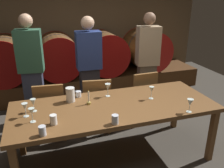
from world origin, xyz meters
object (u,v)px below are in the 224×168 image
object	(u,v)px
guest_center	(89,70)
wine_glass_right	(152,90)
wine_barrel_far_left	(5,60)
wine_barrel_far_right	(146,49)
wine_glass_center_left	(33,103)
wine_glass_left	(32,112)
wine_glass_center_right	(108,87)
chair_right	(142,95)
cup_center_right	(78,94)
chair_center	(97,102)
wine_glass_far_right	(190,103)
wine_glass_far_left	(25,107)
cup_center_left	(53,120)
candle_center	(89,100)
chair_left	(50,108)
cup_far_right	(115,119)
guest_left	(32,70)
guest_right	(147,62)
pitcher	(70,95)
wine_barrel_center_right	(104,52)
dining_table	(115,110)
cup_far_left	(42,131)

from	to	relation	value
guest_center	wine_glass_right	size ratio (longest dim) A/B	10.38
wine_barrel_far_left	wine_barrel_far_right	size ratio (longest dim) A/B	1.00
wine_glass_center_left	guest_center	bearing A→B (deg)	47.95
wine_glass_left	wine_glass_center_right	size ratio (longest dim) A/B	0.92
chair_right	cup_center_right	distance (m)	1.18
chair_center	wine_glass_far_right	bearing A→B (deg)	134.64
wine_glass_far_left	cup_center_left	distance (m)	0.38
chair_right	candle_center	world-z (taller)	candle_center
chair_left	wine_glass_left	bearing A→B (deg)	81.17
chair_left	cup_far_right	xyz separation A→B (m)	(0.60, -1.10, 0.31)
guest_left	cup_center_left	size ratio (longest dim) A/B	16.42
guest_right	wine_glass_center_right	world-z (taller)	guest_right
wine_glass_far_left	wine_glass_far_right	world-z (taller)	same
wine_glass_center_right	pitcher	bearing A→B (deg)	-178.54
wine_barrel_far_left	wine_glass_right	xyz separation A→B (m)	(1.93, -2.28, 0.04)
wine_barrel_far_right	cup_center_left	bearing A→B (deg)	-131.43
candle_center	wine_glass_far_left	bearing A→B (deg)	-172.63
wine_barrel_far_right	wine_glass_far_left	distance (m)	3.40
wine_glass_center_left	wine_glass_far_right	bearing A→B (deg)	-18.37
cup_center_left	pitcher	bearing A→B (deg)	63.46
guest_center	wine_glass_right	bearing A→B (deg)	120.18
wine_barrel_far_right	cup_center_left	world-z (taller)	wine_barrel_far_right
chair_right	candle_center	xyz separation A→B (m)	(-1.00, -0.62, 0.32)
chair_right	wine_glass_center_right	xyz separation A→B (m)	(-0.71, -0.46, 0.39)
guest_center	cup_center_right	xyz separation A→B (m)	(-0.30, -0.71, -0.08)
wine_barrel_center_right	wine_glass_center_right	world-z (taller)	wine_barrel_center_right
dining_table	wine_barrel_center_right	bearing A→B (deg)	77.13
candle_center	wine_glass_left	xyz separation A→B (m)	(-0.65, -0.24, 0.07)
chair_center	wine_glass_far_left	xyz separation A→B (m)	(-0.95, -0.64, 0.38)
wine_barrel_far_left	cup_far_left	xyz separation A→B (m)	(0.57, -2.72, -0.03)
cup_center_left	wine_glass_center_left	bearing A→B (deg)	117.58
candle_center	guest_right	bearing A→B (deg)	39.45
wine_barrel_center_right	cup_far_left	distance (m)	3.05
guest_center	dining_table	bearing A→B (deg)	95.15
dining_table	cup_center_left	distance (m)	0.78
dining_table	wine_glass_far_left	distance (m)	1.03
dining_table	guest_left	distance (m)	1.61
chair_left	guest_left	bearing A→B (deg)	-65.84
guest_left	wine_glass_far_right	distance (m)	2.41
wine_glass_right	cup_center_right	xyz separation A→B (m)	(-0.87, 0.34, -0.08)
wine_barrel_far_right	cup_center_left	size ratio (longest dim) A/B	8.52
chair_right	wine_glass_far_left	distance (m)	1.90
wine_barrel_far_left	wine_glass_far_left	distance (m)	2.32
chair_left	cup_far_right	bearing A→B (deg)	124.42
guest_center	cup_center_left	size ratio (longest dim) A/B	16.06
wine_glass_left	cup_center_right	xyz separation A→B (m)	(0.57, 0.49, -0.08)
chair_left	wine_glass_left	world-z (taller)	wine_glass_left
guest_left	wine_glass_center_left	distance (m)	1.17
wine_glass_center_right	cup_far_left	size ratio (longest dim) A/B	1.76
chair_right	wine_barrel_far_left	bearing A→B (deg)	-39.63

